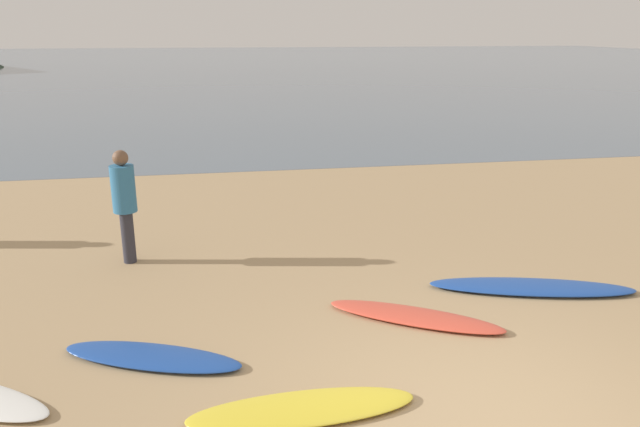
# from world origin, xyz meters

# --- Properties ---
(ground_plane) EXTENTS (120.00, 120.00, 0.20)m
(ground_plane) POSITION_xyz_m (0.00, 10.00, -0.10)
(ground_plane) COLOR tan
(ground_plane) RESTS_ON ground
(ocean_water) EXTENTS (140.00, 100.00, 0.01)m
(ocean_water) POSITION_xyz_m (0.00, 60.11, 0.00)
(ocean_water) COLOR slate
(ocean_water) RESTS_ON ground
(surfboard_2) EXTENTS (2.00, 1.20, 0.09)m
(surfboard_2) POSITION_xyz_m (-2.96, 1.63, 0.04)
(surfboard_2) COLOR #1E479E
(surfboard_2) RESTS_ON ground
(surfboard_3) EXTENTS (2.08, 0.60, 0.08)m
(surfboard_3) POSITION_xyz_m (-1.56, 0.48, 0.04)
(surfboard_3) COLOR yellow
(surfboard_3) RESTS_ON ground
(surfboard_4) EXTENTS (2.04, 1.50, 0.09)m
(surfboard_4) POSITION_xyz_m (-0.00, 2.03, 0.05)
(surfboard_4) COLOR #D84C38
(surfboard_4) RESTS_ON ground
(surfboard_5) EXTENTS (2.70, 1.23, 0.10)m
(surfboard_5) POSITION_xyz_m (1.78, 2.56, 0.05)
(surfboard_5) COLOR #1E479E
(surfboard_5) RESTS_ON ground
(person_1) EXTENTS (0.34, 0.34, 1.67)m
(person_1) POSITION_xyz_m (-3.52, 4.53, 0.98)
(person_1) COLOR #2D2D38
(person_1) RESTS_ON ground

